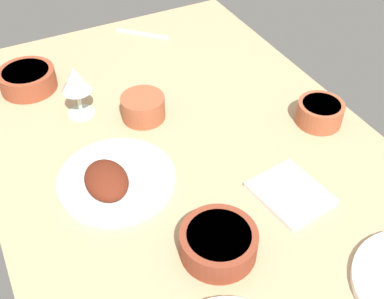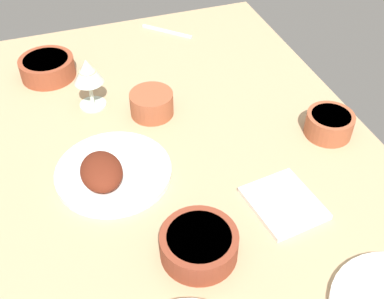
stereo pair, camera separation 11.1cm
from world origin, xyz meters
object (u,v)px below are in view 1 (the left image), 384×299
object	(u,v)px
bowl_cream	(27,79)
wine_glass	(76,82)
bowl_pasta	(143,107)
bowl_soup	(219,242)
plate_center_main	(113,180)
folded_napkin	(291,193)
fork_loose	(142,34)
bowl_sauce	(320,112)

from	to	relation	value
bowl_cream	wine_glass	distance (cm)	21.15
bowl_pasta	wine_glass	world-z (taller)	wine_glass
bowl_soup	wine_glass	world-z (taller)	wine_glass
plate_center_main	bowl_soup	world-z (taller)	plate_center_main
bowl_pasta	wine_glass	distance (cm)	17.57
plate_center_main	wine_glass	distance (cm)	29.07
wine_glass	folded_napkin	distance (cm)	58.10
fork_loose	bowl_sauce	bearing A→B (deg)	-24.85
folded_napkin	plate_center_main	bearing A→B (deg)	58.80
bowl_pasta	fork_loose	xyz separation A→B (cm)	(39.27, -15.96, -2.95)
fork_loose	bowl_soup	bearing A→B (deg)	-58.18
bowl_cream	folded_napkin	world-z (taller)	bowl_cream
plate_center_main	bowl_pasta	bearing A→B (deg)	-38.08
bowl_soup	bowl_cream	world-z (taller)	bowl_cream
bowl_pasta	bowl_cream	world-z (taller)	bowl_pasta
wine_glass	folded_napkin	world-z (taller)	wine_glass
bowl_soup	bowl_pasta	bearing A→B (deg)	-4.26
bowl_soup	wine_glass	bearing A→B (deg)	11.15
bowl_pasta	bowl_cream	size ratio (longest dim) A/B	0.73
plate_center_main	bowl_pasta	xyz separation A→B (cm)	(19.41, -15.21, 1.44)
plate_center_main	bowl_cream	bearing A→B (deg)	9.99
bowl_cream	bowl_sauce	distance (cm)	78.47
folded_napkin	bowl_sauce	bearing A→B (deg)	-50.35
bowl_pasta	fork_loose	size ratio (longest dim) A/B	0.62
bowl_sauce	wine_glass	distance (cm)	61.17
bowl_pasta	fork_loose	bearing A→B (deg)	-22.12
bowl_soup	bowl_cream	bearing A→B (deg)	15.62
bowl_soup	bowl_pasta	distance (cm)	45.11
plate_center_main	wine_glass	size ratio (longest dim) A/B	1.86
fork_loose	bowl_pasta	bearing A→B (deg)	-67.39
bowl_sauce	wine_glass	world-z (taller)	wine_glass
bowl_soup	bowl_sauce	distance (cm)	47.99
bowl_sauce	wine_glass	xyz separation A→B (cm)	(30.42, 52.64, 6.81)
bowl_cream	folded_napkin	size ratio (longest dim) A/B	0.98
folded_napkin	fork_loose	world-z (taller)	folded_napkin
bowl_pasta	wine_glass	xyz separation A→B (cm)	(8.50, 13.90, 6.58)
bowl_pasta	bowl_soup	bearing A→B (deg)	175.74
plate_center_main	bowl_sauce	xyz separation A→B (cm)	(-2.51, -53.95, 1.21)
bowl_soup	bowl_sauce	size ratio (longest dim) A/B	1.30
bowl_cream	bowl_sauce	size ratio (longest dim) A/B	1.32
wine_glass	fork_loose	bearing A→B (deg)	-44.14
bowl_pasta	wine_glass	size ratio (longest dim) A/B	0.79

